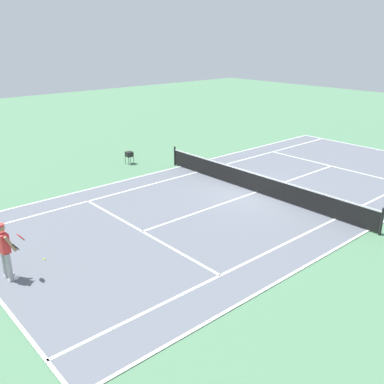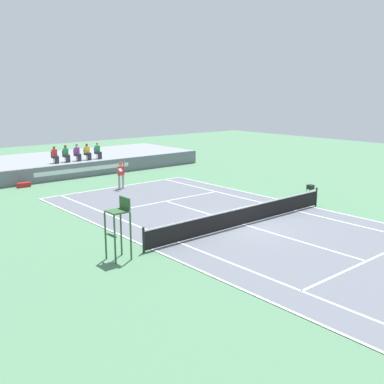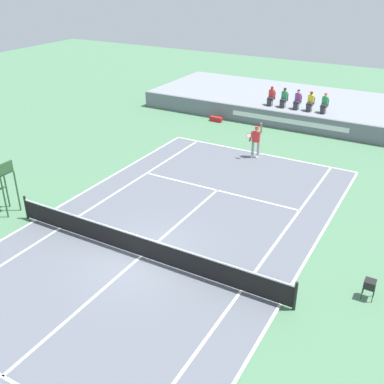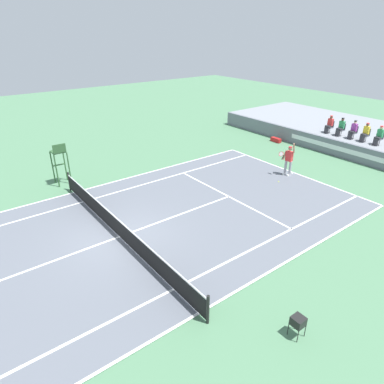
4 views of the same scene
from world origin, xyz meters
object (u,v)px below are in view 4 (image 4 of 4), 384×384
at_px(spectator_seated_3, 365,133).
at_px(spectator_seated_4, 379,136).
at_px(spectator_seated_0, 329,125).
at_px(tennis_ball, 279,182).
at_px(tennis_player, 289,160).
at_px(spectator_seated_2, 353,130).
at_px(equipment_bag, 276,140).
at_px(ball_hopper, 298,321).
at_px(spectator_seated_1, 341,127).
at_px(umpire_chair, 60,158).

bearing_deg(spectator_seated_3, spectator_seated_4, 0.00).
relative_size(spectator_seated_0, tennis_ball, 18.60).
height_order(spectator_seated_3, tennis_ball, spectator_seated_3).
distance_m(tennis_player, tennis_ball, 1.63).
bearing_deg(tennis_player, tennis_ball, -71.71).
bearing_deg(spectator_seated_2, equipment_bag, -159.21).
relative_size(spectator_seated_2, spectator_seated_4, 1.00).
height_order(tennis_player, ball_hopper, tennis_player).
xyz_separation_m(spectator_seated_4, ball_hopper, (5.96, -16.17, -1.16)).
xyz_separation_m(spectator_seated_1, umpire_chair, (-6.23, -17.92, -0.18)).
distance_m(spectator_seated_3, tennis_player, 6.77).
relative_size(spectator_seated_4, ball_hopper, 1.81).
distance_m(spectator_seated_1, equipment_bag, 4.78).
xyz_separation_m(spectator_seated_0, tennis_player, (1.66, -6.65, -0.74)).
bearing_deg(spectator_seated_0, equipment_bag, -149.09).
xyz_separation_m(spectator_seated_2, ball_hopper, (7.75, -16.17, -1.16)).
xyz_separation_m(spectator_seated_1, spectator_seated_2, (0.93, 0.00, 0.00)).
bearing_deg(tennis_player, spectator_seated_3, 81.10).
xyz_separation_m(spectator_seated_1, ball_hopper, (8.68, -16.17, -1.16)).
height_order(spectator_seated_1, tennis_ball, spectator_seated_1).
bearing_deg(equipment_bag, tennis_player, -44.35).
bearing_deg(spectator_seated_2, umpire_chair, -111.79).
distance_m(spectator_seated_0, spectator_seated_4, 3.63).
height_order(spectator_seated_2, tennis_player, spectator_seated_2).
relative_size(spectator_seated_4, tennis_player, 0.61).
bearing_deg(ball_hopper, equipment_bag, 131.85).
relative_size(spectator_seated_0, equipment_bag, 1.38).
bearing_deg(spectator_seated_0, spectator_seated_2, 0.00).
height_order(spectator_seated_2, umpire_chair, umpire_chair).
height_order(spectator_seated_0, spectator_seated_3, same).
distance_m(spectator_seated_4, tennis_player, 6.98).
bearing_deg(spectator_seated_2, tennis_ball, -88.27).
xyz_separation_m(umpire_chair, ball_hopper, (14.91, 1.75, -0.98)).
bearing_deg(spectator_seated_2, tennis_player, -91.50).
relative_size(spectator_seated_3, equipment_bag, 1.38).
xyz_separation_m(spectator_seated_1, tennis_ball, (1.17, -7.90, -1.70)).
bearing_deg(spectator_seated_3, tennis_player, -98.90).
distance_m(spectator_seated_1, umpire_chair, 18.98).
relative_size(spectator_seated_3, umpire_chair, 0.52).
xyz_separation_m(tennis_ball, equipment_bag, (-5.27, 6.00, 0.13)).
bearing_deg(spectator_seated_0, tennis_ball, -75.27).
bearing_deg(ball_hopper, spectator_seated_2, 115.60).
height_order(spectator_seated_0, spectator_seated_1, same).
bearing_deg(ball_hopper, tennis_ball, 132.25).
distance_m(spectator_seated_1, spectator_seated_3, 1.80).
bearing_deg(spectator_seated_4, spectator_seated_2, 180.00).
bearing_deg(spectator_seated_1, spectator_seated_2, 0.00).
distance_m(spectator_seated_3, ball_hopper, 17.61).
height_order(tennis_player, umpire_chair, umpire_chair).
height_order(tennis_ball, ball_hopper, ball_hopper).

